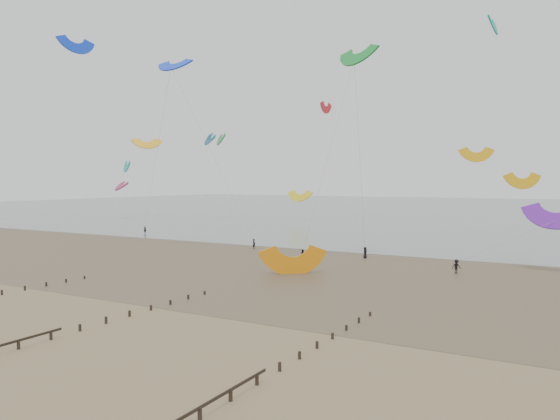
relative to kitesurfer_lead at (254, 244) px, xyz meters
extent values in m
plane|color=brown|center=(11.98, -46.51, -0.86)|extent=(500.00, 500.00, 0.00)
plane|color=#475654|center=(11.98, 153.49, -0.83)|extent=(500.00, 500.00, 0.00)
plane|color=#473A28|center=(11.98, -11.51, -0.85)|extent=(500.00, 500.00, 0.00)
ellipsoid|color=slate|center=(-6.02, -24.51, -0.86)|extent=(23.60, 14.36, 0.01)
ellipsoid|color=slate|center=(23.98, -8.51, -0.86)|extent=(33.64, 18.32, 0.01)
ellipsoid|color=slate|center=(-28.02, -6.51, -0.86)|extent=(26.95, 14.22, 0.01)
cube|color=black|center=(-2.02, -45.04, -0.63)|extent=(0.16, 0.16, 0.57)
cube|color=black|center=(-2.02, -42.41, -0.65)|extent=(0.16, 0.16, 0.54)
cube|color=black|center=(-2.02, -39.78, -0.66)|extent=(0.16, 0.16, 0.51)
cube|color=black|center=(-2.02, -37.14, -0.67)|extent=(0.16, 0.16, 0.48)
cube|color=black|center=(-2.02, -34.51, -0.69)|extent=(0.16, 0.16, 0.45)
cube|color=black|center=(15.98, -55.57, -0.57)|extent=(0.16, 0.16, 0.68)
cube|color=black|center=(15.98, -52.93, -0.59)|extent=(0.16, 0.16, 0.65)
cube|color=black|center=(15.98, -50.30, -0.60)|extent=(0.16, 0.16, 0.62)
cube|color=black|center=(15.98, -47.67, -0.62)|extent=(0.16, 0.16, 0.59)
cube|color=black|center=(15.98, -45.04, -0.63)|extent=(0.16, 0.16, 0.57)
cube|color=black|center=(15.98, -42.41, -0.65)|extent=(0.16, 0.16, 0.54)
cube|color=black|center=(15.98, -39.78, -0.66)|extent=(0.16, 0.16, 0.51)
cube|color=black|center=(15.98, -37.14, -0.67)|extent=(0.16, 0.16, 0.48)
cube|color=black|center=(15.98, -34.51, -0.69)|extent=(0.16, 0.16, 0.45)
cube|color=black|center=(33.98, -58.20, -0.56)|extent=(0.16, 0.16, 0.71)
cube|color=black|center=(33.98, -55.57, -0.57)|extent=(0.16, 0.16, 0.68)
cube|color=black|center=(33.98, -52.93, -0.59)|extent=(0.16, 0.16, 0.65)
cube|color=black|center=(33.98, -50.30, -0.60)|extent=(0.16, 0.16, 0.62)
cube|color=black|center=(33.98, -47.67, -0.62)|extent=(0.16, 0.16, 0.59)
cube|color=black|center=(33.98, -45.04, -0.63)|extent=(0.16, 0.16, 0.57)
cube|color=black|center=(33.98, -42.41, -0.65)|extent=(0.16, 0.16, 0.54)
cube|color=black|center=(33.98, -39.78, -0.66)|extent=(0.16, 0.16, 0.51)
cube|color=black|center=(33.98, -37.14, -0.67)|extent=(0.16, 0.16, 0.48)
cube|color=black|center=(33.98, -34.51, -0.69)|extent=(0.16, 0.16, 0.45)
imported|color=black|center=(0.00, 0.00, 0.00)|extent=(0.75, 0.65, 1.73)
imported|color=black|center=(13.87, -8.45, -0.03)|extent=(0.94, 0.80, 1.67)
imported|color=black|center=(-35.81, 11.00, -0.05)|extent=(0.71, 0.63, 1.62)
imported|color=black|center=(35.76, -8.40, 0.04)|extent=(1.34, 1.22, 1.80)
imported|color=black|center=(20.82, -1.32, 0.00)|extent=(0.93, 1.00, 1.72)
camera|label=1|loc=(50.43, -78.97, 10.91)|focal=35.00mm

